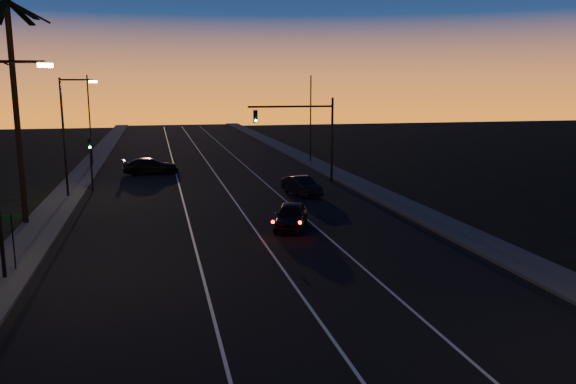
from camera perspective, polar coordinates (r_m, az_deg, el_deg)
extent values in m
cube|color=black|center=(35.42, -5.35, -2.24)|extent=(20.00, 170.00, 0.01)
cube|color=#3E3E3B|center=(35.69, -23.48, -2.88)|extent=(2.40, 170.00, 0.16)
cube|color=#3E3E3B|center=(38.52, 11.38, -1.24)|extent=(2.40, 170.00, 0.16)
cube|color=silver|center=(35.14, -10.21, -2.45)|extent=(0.12, 160.00, 0.01)
cube|color=silver|center=(35.49, -4.56, -2.18)|extent=(0.12, 160.00, 0.01)
cube|color=silver|center=(36.16, 0.93, -1.90)|extent=(0.12, 160.00, 0.01)
cylinder|color=black|center=(35.06, -25.85, 6.93)|extent=(0.32, 0.32, 12.50)
cube|color=black|center=(35.30, -24.85, 16.30)|extent=(2.18, 0.92, 1.18)
cube|color=black|center=(36.10, -25.58, 16.10)|extent=(1.25, 2.12, 1.18)
cube|color=black|center=(36.27, -27.06, 15.95)|extent=(1.34, 2.09, 1.18)
cube|color=black|center=(34.22, -27.00, 16.34)|extent=(0.45, 2.16, 1.18)
cube|color=black|center=(34.45, -25.46, 16.42)|extent=(1.95, 1.61, 1.18)
cylinder|color=black|center=(24.78, -26.01, 11.82)|extent=(2.20, 0.12, 0.12)
cube|color=#F4C261|center=(24.56, -23.44, 11.73)|extent=(0.55, 0.26, 0.16)
cylinder|color=black|center=(42.83, -21.81, 5.04)|extent=(0.16, 0.16, 8.50)
cylinder|color=black|center=(42.53, -20.71, 10.62)|extent=(2.20, 0.12, 0.12)
cube|color=#F4C261|center=(42.40, -19.20, 10.54)|extent=(0.55, 0.26, 0.16)
cylinder|color=black|center=(26.76, -26.12, -4.72)|extent=(0.06, 0.06, 2.60)
cube|color=#0C4A1D|center=(26.50, -26.32, -2.32)|extent=(0.70, 0.03, 0.20)
cylinder|color=black|center=(46.64, 4.50, 5.25)|extent=(0.20, 0.20, 7.00)
cylinder|color=black|center=(45.51, 0.30, 8.68)|extent=(7.00, 0.16, 0.16)
cube|color=black|center=(44.95, -3.33, 7.68)|extent=(0.32, 0.28, 1.00)
sphere|color=black|center=(44.77, -3.30, 8.07)|extent=(0.20, 0.20, 0.20)
sphere|color=black|center=(44.78, -3.29, 7.67)|extent=(0.20, 0.20, 0.20)
sphere|color=#14FF59|center=(44.80, -3.29, 7.26)|extent=(0.20, 0.20, 0.20)
cylinder|color=black|center=(44.84, -19.36, 2.65)|extent=(0.14, 0.14, 4.20)
cube|color=black|center=(44.66, -19.49, 4.68)|extent=(0.28, 0.25, 0.90)
sphere|color=black|center=(44.49, -19.53, 5.02)|extent=(0.18, 0.18, 0.18)
sphere|color=black|center=(44.52, -19.51, 4.67)|extent=(0.18, 0.18, 0.18)
sphere|color=#14FF59|center=(44.54, -19.48, 4.31)|extent=(0.18, 0.18, 0.18)
cylinder|color=black|center=(59.64, -19.50, 6.82)|extent=(0.14, 0.14, 9.00)
cylinder|color=black|center=(58.45, 2.31, 7.35)|extent=(0.14, 0.14, 9.00)
imported|color=black|center=(31.68, 0.31, -2.42)|extent=(2.96, 4.48, 1.42)
sphere|color=#FF0F05|center=(29.31, -1.55, -3.05)|extent=(0.18, 0.18, 0.18)
sphere|color=#FF0F05|center=(29.16, 1.21, -3.12)|extent=(0.18, 0.18, 0.18)
imported|color=black|center=(41.36, 1.40, 0.64)|extent=(2.41, 4.31, 1.34)
imported|color=black|center=(52.70, -13.76, 2.58)|extent=(5.20, 2.43, 1.47)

